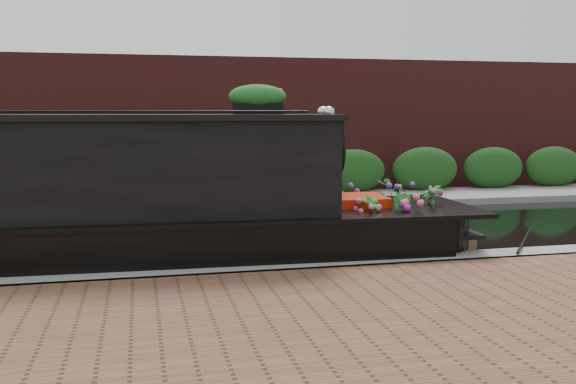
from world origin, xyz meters
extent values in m
plane|color=black|center=(0.00, 0.00, 0.00)|extent=(80.00, 80.00, 0.00)
cube|color=gray|center=(0.00, -3.30, 0.00)|extent=(40.00, 0.60, 0.50)
cube|color=gray|center=(0.00, 4.20, 0.00)|extent=(40.00, 2.40, 0.34)
cube|color=#194115|center=(0.00, 5.10, 0.00)|extent=(40.00, 1.10, 2.80)
cube|color=#501D1B|center=(0.00, 7.20, 0.00)|extent=(40.00, 1.00, 8.00)
cube|color=#BD2407|center=(1.67, -2.01, 1.55)|extent=(0.14, 1.90, 1.47)
cube|color=black|center=(0.22, -2.98, 1.63)|extent=(0.98, 0.07, 0.60)
cube|color=#BD2407|center=(2.23, -2.01, 0.76)|extent=(0.91, 1.01, 0.54)
sphere|color=silver|center=(1.68, -2.17, 2.40)|extent=(0.20, 0.20, 0.20)
sphere|color=silver|center=(1.68, -1.86, 2.40)|extent=(0.20, 0.20, 0.20)
cube|color=black|center=(0.57, -2.01, 2.46)|extent=(0.78, 0.29, 0.17)
ellipsoid|color=red|center=(0.57, -2.01, 2.67)|extent=(0.84, 0.29, 0.26)
imported|color=#266B25|center=(2.20, -2.77, 0.83)|extent=(0.43, 0.38, 0.68)
imported|color=#266B25|center=(2.75, -2.78, 0.82)|extent=(0.47, 0.46, 0.66)
imported|color=#266B25|center=(3.19, -1.35, 0.85)|extent=(0.82, 0.77, 0.71)
imported|color=#266B25|center=(3.44, -2.25, 0.84)|extent=(0.51, 0.51, 0.71)
imported|color=#266B25|center=(2.25, -1.28, 0.79)|extent=(0.32, 0.37, 0.60)
cylinder|color=brown|center=(4.16, -2.01, 0.16)|extent=(0.33, 0.46, 0.33)
camera|label=1|loc=(-1.26, -11.97, 2.41)|focal=40.00mm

